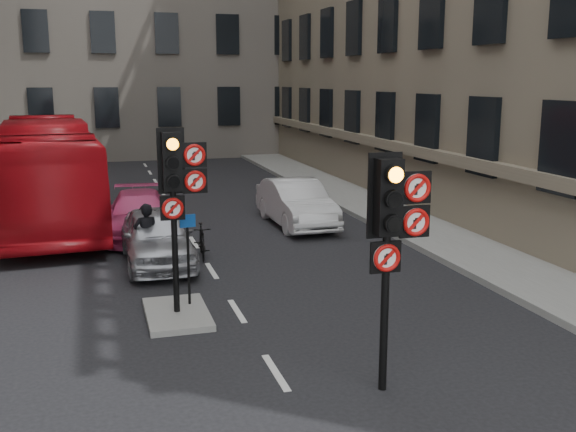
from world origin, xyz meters
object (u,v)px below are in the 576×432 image
bus_red (47,171)px  info_sign (188,247)px  signal_far (177,181)px  car_silver (157,237)px  motorcycle (202,241)px  motorcyclist (146,237)px  signal_near (393,222)px  car_pink (139,215)px  car_white (296,203)px

bus_red → info_sign: size_ratio=6.41×
signal_far → car_silver: bearing=91.2°
motorcycle → motorcyclist: motorcyclist is taller
motorcycle → signal_near: bearing=-74.4°
signal_near → motorcycle: signal_near is taller
car_pink → motorcycle: (1.39, -3.00, -0.20)m
motorcycle → bus_red: bearing=129.6°
signal_near → motorcyclist: (-2.98, 7.53, -1.75)m
car_white → info_sign: info_sign is taller
signal_near → car_white: signal_near is taller
car_silver → info_sign: 3.74m
car_white → motorcyclist: motorcyclist is taller
signal_far → bus_red: bearing=106.3°
info_sign → car_white: bearing=50.5°
signal_far → car_pink: signal_far is taller
car_silver → car_white: bearing=35.0°
car_white → motorcyclist: bearing=-143.2°
car_silver → motorcyclist: (-0.29, -0.51, 0.13)m
motorcyclist → info_sign: (0.59, -3.17, 0.49)m
car_pink → bus_red: size_ratio=0.38×
signal_near → bus_red: signal_near is taller
motorcyclist → car_silver: bearing=-129.1°
motorcycle → motorcyclist: 1.68m
signal_far → car_pink: bearing=92.4°
car_white → motorcycle: size_ratio=2.95×
motorcycle → info_sign: info_sign is taller
motorcyclist → bus_red: bearing=-77.8°
signal_far → signal_near: bearing=-57.0°
car_white → motorcycle: 4.69m
motorcyclist → motorcycle: bearing=-161.9°
signal_far → motorcycle: (1.08, 4.28, -2.26)m
signal_near → car_pink: 11.81m
car_pink → signal_near: bearing=-71.3°
signal_near → car_white: (1.98, 11.39, -1.86)m
car_silver → signal_far: bearing=-89.5°
car_pink → motorcyclist: motorcyclist is taller
signal_far → motorcyclist: 4.01m
car_silver → car_pink: size_ratio=0.92×
signal_near → info_sign: size_ratio=1.93×
signal_far → info_sign: size_ratio=1.93×
car_silver → car_pink: (-0.22, 3.24, -0.06)m
signal_near → motorcyclist: signal_near is taller
signal_near → car_pink: bearing=104.5°
motorcycle → motorcyclist: (-1.46, -0.75, 0.38)m
car_white → car_pink: 4.89m
signal_near → signal_far: 4.77m
car_white → info_sign: size_ratio=2.37×
car_silver → motorcyclist: 0.60m
car_white → info_sign: bearing=-123.0°
signal_far → motorcyclist: bearing=96.1°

